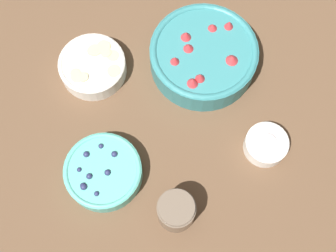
{
  "coord_description": "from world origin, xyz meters",
  "views": [
    {
      "loc": [
        -0.25,
        -0.34,
        1.04
      ],
      "look_at": [
        -0.06,
        -0.04,
        0.04
      ],
      "focal_mm": 50.0,
      "sensor_mm": 36.0,
      "label": 1
    }
  ],
  "objects_px": {
    "bowl_bananas": "(93,66)",
    "bowl_cream": "(266,144)",
    "bowl_strawberries": "(203,55)",
    "bowl_blueberries": "(103,172)",
    "jar_chocolate": "(176,211)"
  },
  "relations": [
    {
      "from": "bowl_bananas",
      "to": "bowl_cream",
      "type": "distance_m",
      "value": 0.45
    },
    {
      "from": "bowl_blueberries",
      "to": "bowl_bananas",
      "type": "bearing_deg",
      "value": 66.62
    },
    {
      "from": "bowl_blueberries",
      "to": "jar_chocolate",
      "type": "relative_size",
      "value": 1.97
    },
    {
      "from": "bowl_strawberries",
      "to": "bowl_blueberries",
      "type": "bearing_deg",
      "value": -160.54
    },
    {
      "from": "jar_chocolate",
      "to": "bowl_strawberries",
      "type": "bearing_deg",
      "value": 48.16
    },
    {
      "from": "bowl_blueberries",
      "to": "bowl_cream",
      "type": "bearing_deg",
      "value": -21.49
    },
    {
      "from": "bowl_strawberries",
      "to": "bowl_bananas",
      "type": "distance_m",
      "value": 0.27
    },
    {
      "from": "bowl_blueberries",
      "to": "bowl_bananas",
      "type": "height_order",
      "value": "bowl_blueberries"
    },
    {
      "from": "bowl_blueberries",
      "to": "bowl_bananas",
      "type": "relative_size",
      "value": 1.08
    },
    {
      "from": "bowl_cream",
      "to": "jar_chocolate",
      "type": "distance_m",
      "value": 0.26
    },
    {
      "from": "bowl_cream",
      "to": "jar_chocolate",
      "type": "relative_size",
      "value": 1.12
    },
    {
      "from": "bowl_strawberries",
      "to": "bowl_cream",
      "type": "relative_size",
      "value": 2.62
    },
    {
      "from": "bowl_bananas",
      "to": "bowl_cream",
      "type": "relative_size",
      "value": 1.63
    },
    {
      "from": "bowl_strawberries",
      "to": "jar_chocolate",
      "type": "height_order",
      "value": "bowl_strawberries"
    },
    {
      "from": "bowl_cream",
      "to": "jar_chocolate",
      "type": "bearing_deg",
      "value": -174.79
    }
  ]
}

